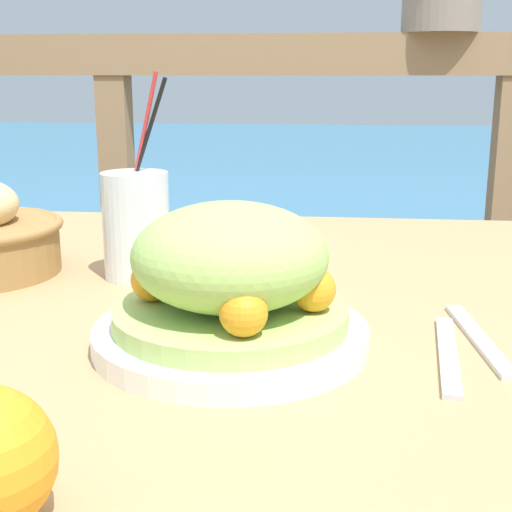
% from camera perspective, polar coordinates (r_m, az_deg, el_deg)
% --- Properties ---
extents(patio_table, '(1.05, 1.00, 0.75)m').
position_cam_1_polar(patio_table, '(0.80, 1.46, -10.66)').
color(patio_table, tan).
rests_on(patio_table, ground_plane).
extents(railing_fence, '(2.80, 0.08, 1.08)m').
position_cam_1_polar(railing_fence, '(1.68, 4.09, 6.72)').
color(railing_fence, '#937551').
rests_on(railing_fence, ground_plane).
extents(sea_backdrop, '(12.00, 4.00, 0.56)m').
position_cam_1_polar(sea_backdrop, '(4.23, 5.18, 4.72)').
color(sea_backdrop, teal).
rests_on(sea_backdrop, ground_plane).
extents(salad_plate, '(0.25, 0.25, 0.13)m').
position_cam_1_polar(salad_plate, '(0.64, -2.06, -2.41)').
color(salad_plate, white).
rests_on(salad_plate, patio_table).
extents(drink_glass, '(0.08, 0.08, 0.25)m').
position_cam_1_polar(drink_glass, '(0.87, -9.56, 2.48)').
color(drink_glass, silver).
rests_on(drink_glass, patio_table).
extents(fork, '(0.04, 0.18, 0.00)m').
position_cam_1_polar(fork, '(0.66, 15.10, -7.56)').
color(fork, silver).
rests_on(fork, patio_table).
extents(knife, '(0.03, 0.18, 0.00)m').
position_cam_1_polar(knife, '(0.70, 17.36, -6.29)').
color(knife, silver).
rests_on(knife, patio_table).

